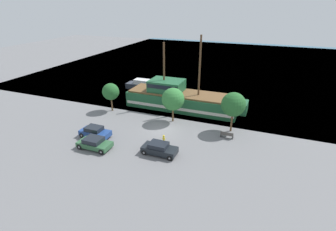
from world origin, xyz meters
name	(u,v)px	position (x,y,z in m)	size (l,w,h in m)	color
ground_plane	(163,129)	(0.00, 0.00, 0.00)	(160.00, 160.00, 0.00)	slate
water_surface	(224,63)	(0.00, 44.00, 0.00)	(80.00, 80.00, 0.00)	#38667F
pirate_ship	(181,99)	(-0.24, 8.05, 1.61)	(18.74, 4.95, 11.48)	#1E5633
moored_boat_dockside	(144,86)	(-9.98, 14.69, 0.71)	(7.32, 2.23, 1.87)	#2D333D
parked_car_curb_front	(94,143)	(-5.51, -7.40, 0.66)	(3.94, 2.00, 1.31)	#2D5B38
parked_car_curb_mid	(95,132)	(-7.09, -5.10, 0.70)	(3.88, 1.78, 1.41)	navy
parked_car_curb_rear	(159,149)	(2.03, -5.80, 0.68)	(3.94, 1.82, 1.38)	black
fire_hydrant	(164,138)	(1.32, -2.81, 0.41)	(0.42, 0.25, 0.76)	yellow
bench_promenade_east	(227,135)	(8.42, 0.75, 0.43)	(1.59, 0.45, 0.85)	#4C4742
tree_row_east	(111,92)	(-9.87, 3.15, 3.08)	(2.57, 2.57, 4.38)	brown
tree_row_mideast	(173,99)	(0.37, 2.93, 3.33)	(3.17, 3.17, 4.93)	brown
tree_row_midwest	(233,105)	(8.57, 2.90, 3.75)	(3.12, 3.12, 5.32)	brown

